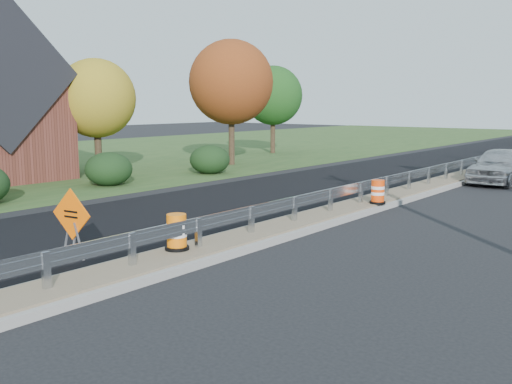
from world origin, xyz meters
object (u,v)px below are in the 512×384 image
Objects in this scene: barrel_median_near at (177,233)px; car_silver at (500,165)px; barrel_median_mid at (378,192)px; caution_sign at (73,241)px.

car_silver is at bearing 83.73° from barrel_median_near.
barrel_median_mid is at bearing -97.63° from car_silver.
caution_sign is 2.07× the size of barrel_median_mid.
car_silver is (1.25, 9.67, 0.21)m from barrel_median_mid.
barrel_median_mid is 9.75m from car_silver.
caution_sign is at bearing -101.47° from car_silver.
caution_sign is at bearing -104.74° from barrel_median_mid.
barrel_median_mid is (0.77, 8.68, -0.02)m from barrel_median_near.
caution_sign is 1.99× the size of barrel_median_near.
barrel_median_mid is at bearing 66.73° from caution_sign.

